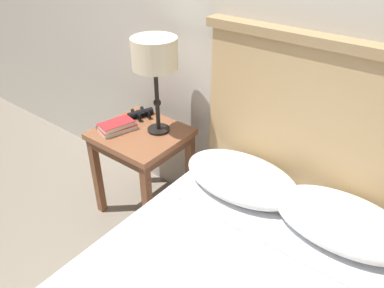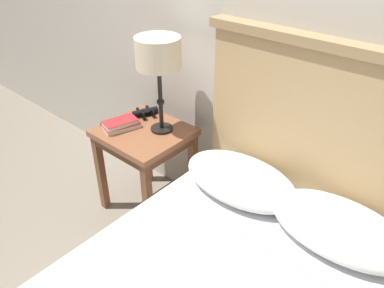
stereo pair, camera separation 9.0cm
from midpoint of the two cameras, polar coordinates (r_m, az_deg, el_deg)
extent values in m
cube|color=beige|center=(1.84, 10.27, 19.93)|extent=(8.00, 0.06, 2.60)
cube|color=brown|center=(2.21, -9.00, 1.49)|extent=(0.50, 0.46, 0.04)
cube|color=brown|center=(2.23, -8.91, 0.55)|extent=(0.47, 0.43, 0.05)
cube|color=brown|center=(2.41, -15.29, -4.77)|extent=(0.04, 0.04, 0.55)
cube|color=brown|center=(2.14, -8.01, -9.13)|extent=(0.04, 0.04, 0.55)
cube|color=brown|center=(2.61, -8.73, -0.80)|extent=(0.04, 0.04, 0.55)
cube|color=brown|center=(2.36, -1.39, -4.28)|extent=(0.04, 0.04, 0.55)
cube|color=white|center=(1.75, 11.19, -11.71)|extent=(1.09, 0.28, 0.01)
cube|color=tan|center=(1.93, 16.43, -3.31)|extent=(1.19, 0.06, 1.19)
cube|color=#A4865B|center=(1.67, 19.74, 14.25)|extent=(1.25, 0.10, 0.04)
ellipsoid|color=white|center=(1.87, 6.11, -5.12)|extent=(0.60, 0.36, 0.15)
ellipsoid|color=white|center=(1.73, 20.53, -11.04)|extent=(0.60, 0.36, 0.15)
cylinder|color=black|center=(2.19, -6.27, 2.22)|extent=(0.13, 0.13, 0.01)
cylinder|color=black|center=(2.10, -6.58, 6.71)|extent=(0.02, 0.02, 0.37)
sphere|color=black|center=(2.11, -6.55, 6.26)|extent=(0.04, 0.04, 0.04)
cylinder|color=beige|center=(2.00, -7.06, 13.56)|extent=(0.24, 0.24, 0.16)
cube|color=silver|center=(2.24, -12.47, 2.40)|extent=(0.19, 0.23, 0.03)
cube|color=#B2282D|center=(2.23, -12.51, 2.72)|extent=(0.19, 0.24, 0.00)
cube|color=#B2282D|center=(2.29, -13.09, 3.05)|extent=(0.07, 0.20, 0.03)
cube|color=silver|center=(2.22, -12.59, 2.90)|extent=(0.15, 0.21, 0.02)
cube|color=#B2282D|center=(2.21, -12.63, 3.19)|extent=(0.15, 0.21, 0.00)
cube|color=#B2282D|center=(2.26, -13.21, 3.43)|extent=(0.05, 0.19, 0.03)
cylinder|color=black|center=(2.34, -9.66, 4.43)|extent=(0.08, 0.10, 0.04)
cylinder|color=black|center=(2.30, -9.21, 3.96)|extent=(0.05, 0.03, 0.05)
cylinder|color=black|center=(2.38, -10.09, 4.88)|extent=(0.04, 0.02, 0.04)
cylinder|color=black|center=(2.36, -8.22, 4.81)|extent=(0.08, 0.10, 0.04)
cylinder|color=black|center=(2.32, -7.75, 4.36)|extent=(0.05, 0.03, 0.05)
cylinder|color=black|center=(2.40, -8.68, 5.26)|extent=(0.04, 0.02, 0.04)
cube|color=black|center=(2.35, -8.95, 4.79)|extent=(0.07, 0.05, 0.01)
cylinder|color=black|center=(2.35, -8.96, 4.88)|extent=(0.02, 0.02, 0.02)
camera|label=1|loc=(0.04, -91.38, -0.87)|focal=35.00mm
camera|label=2|loc=(0.04, 88.62, 0.87)|focal=35.00mm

